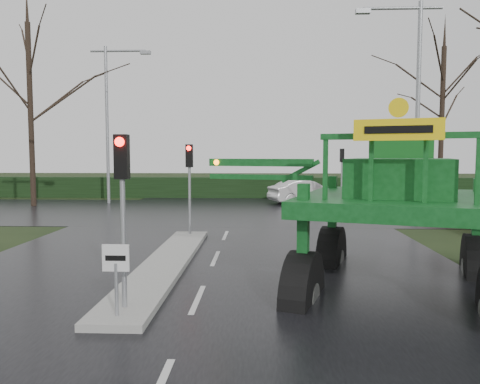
{
  "coord_description": "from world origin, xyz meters",
  "views": [
    {
      "loc": [
        1.35,
        -9.84,
        3.14
      ],
      "look_at": [
        0.73,
        4.41,
        2.0
      ],
      "focal_mm": 35.0,
      "sensor_mm": 36.0,
      "label": 1
    }
  ],
  "objects_px": {
    "traffic_signal_mid": "(189,170)",
    "crop_sprayer": "(306,184)",
    "white_sedan": "(304,203)",
    "street_light_left_far": "(112,110)",
    "traffic_signal_far": "(342,163)",
    "street_light_right": "(411,92)",
    "traffic_signal_near": "(122,183)",
    "keep_left_sign": "(116,268)"
  },
  "relations": [
    {
      "from": "traffic_signal_mid",
      "to": "street_light_left_far",
      "type": "xyz_separation_m",
      "value": [
        -6.89,
        12.51,
        3.4
      ]
    },
    {
      "from": "street_light_left_far",
      "to": "keep_left_sign",
      "type": "bearing_deg",
      "value": -72.22
    },
    {
      "from": "traffic_signal_mid",
      "to": "street_light_right",
      "type": "relative_size",
      "value": 0.35
    },
    {
      "from": "street_light_left_far",
      "to": "crop_sprayer",
      "type": "height_order",
      "value": "street_light_left_far"
    },
    {
      "from": "keep_left_sign",
      "to": "traffic_signal_far",
      "type": "distance_m",
      "value": 22.93
    },
    {
      "from": "crop_sprayer",
      "to": "white_sedan",
      "type": "xyz_separation_m",
      "value": [
        1.84,
        19.92,
        -2.5
      ]
    },
    {
      "from": "traffic_signal_near",
      "to": "white_sedan",
      "type": "height_order",
      "value": "traffic_signal_near"
    },
    {
      "from": "traffic_signal_near",
      "to": "keep_left_sign",
      "type": "bearing_deg",
      "value": -90.0
    },
    {
      "from": "traffic_signal_far",
      "to": "street_light_right",
      "type": "bearing_deg",
      "value": 101.95
    },
    {
      "from": "keep_left_sign",
      "to": "traffic_signal_far",
      "type": "relative_size",
      "value": 0.38
    },
    {
      "from": "traffic_signal_near",
      "to": "street_light_right",
      "type": "height_order",
      "value": "street_light_right"
    },
    {
      "from": "traffic_signal_mid",
      "to": "white_sedan",
      "type": "distance_m",
      "value": 14.22
    },
    {
      "from": "traffic_signal_near",
      "to": "street_light_right",
      "type": "bearing_deg",
      "value": 53.87
    },
    {
      "from": "street_light_left_far",
      "to": "crop_sprayer",
      "type": "relative_size",
      "value": 1.1
    },
    {
      "from": "street_light_right",
      "to": "street_light_left_far",
      "type": "height_order",
      "value": "same"
    },
    {
      "from": "street_light_left_far",
      "to": "white_sedan",
      "type": "height_order",
      "value": "street_light_left_far"
    },
    {
      "from": "traffic_signal_near",
      "to": "traffic_signal_far",
      "type": "bearing_deg",
      "value": 69.64
    },
    {
      "from": "street_light_right",
      "to": "white_sedan",
      "type": "xyz_separation_m",
      "value": [
        -4.0,
        8.34,
        -5.99
      ]
    },
    {
      "from": "traffic_signal_far",
      "to": "keep_left_sign",
      "type": "bearing_deg",
      "value": 70.07
    },
    {
      "from": "traffic_signal_far",
      "to": "street_light_right",
      "type": "height_order",
      "value": "street_light_right"
    },
    {
      "from": "street_light_left_far",
      "to": "traffic_signal_near",
      "type": "bearing_deg",
      "value": -71.83
    },
    {
      "from": "keep_left_sign",
      "to": "white_sedan",
      "type": "relative_size",
      "value": 0.29
    },
    {
      "from": "street_light_right",
      "to": "traffic_signal_near",
      "type": "bearing_deg",
      "value": -126.13
    },
    {
      "from": "traffic_signal_mid",
      "to": "crop_sprayer",
      "type": "distance_m",
      "value": 7.96
    },
    {
      "from": "traffic_signal_far",
      "to": "white_sedan",
      "type": "height_order",
      "value": "traffic_signal_far"
    },
    {
      "from": "traffic_signal_near",
      "to": "traffic_signal_far",
      "type": "xyz_separation_m",
      "value": [
        7.8,
        21.02,
        0.0
      ]
    },
    {
      "from": "traffic_signal_mid",
      "to": "traffic_signal_far",
      "type": "distance_m",
      "value": 14.75
    },
    {
      "from": "traffic_signal_mid",
      "to": "street_light_left_far",
      "type": "bearing_deg",
      "value": 118.86
    },
    {
      "from": "crop_sprayer",
      "to": "white_sedan",
      "type": "height_order",
      "value": "crop_sprayer"
    },
    {
      "from": "traffic_signal_far",
      "to": "white_sedan",
      "type": "distance_m",
      "value": 3.48
    },
    {
      "from": "keep_left_sign",
      "to": "street_light_right",
      "type": "distance_m",
      "value": 17.23
    },
    {
      "from": "crop_sprayer",
      "to": "white_sedan",
      "type": "bearing_deg",
      "value": 102.77
    },
    {
      "from": "street_light_right",
      "to": "white_sedan",
      "type": "relative_size",
      "value": 2.17
    },
    {
      "from": "keep_left_sign",
      "to": "street_light_right",
      "type": "bearing_deg",
      "value": 54.88
    },
    {
      "from": "traffic_signal_far",
      "to": "street_light_left_far",
      "type": "relative_size",
      "value": 0.35
    },
    {
      "from": "traffic_signal_near",
      "to": "crop_sprayer",
      "type": "bearing_deg",
      "value": 21.36
    },
    {
      "from": "traffic_signal_near",
      "to": "crop_sprayer",
      "type": "xyz_separation_m",
      "value": [
        3.65,
        1.43,
        -0.09
      ]
    },
    {
      "from": "keep_left_sign",
      "to": "white_sedan",
      "type": "distance_m",
      "value": 22.55
    },
    {
      "from": "traffic_signal_mid",
      "to": "white_sedan",
      "type": "bearing_deg",
      "value": 66.85
    },
    {
      "from": "traffic_signal_near",
      "to": "street_light_right",
      "type": "distance_m",
      "value": 16.46
    },
    {
      "from": "traffic_signal_near",
      "to": "street_light_left_far",
      "type": "relative_size",
      "value": 0.35
    },
    {
      "from": "traffic_signal_mid",
      "to": "traffic_signal_far",
      "type": "xyz_separation_m",
      "value": [
        7.8,
        12.52,
        0.0
      ]
    }
  ]
}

